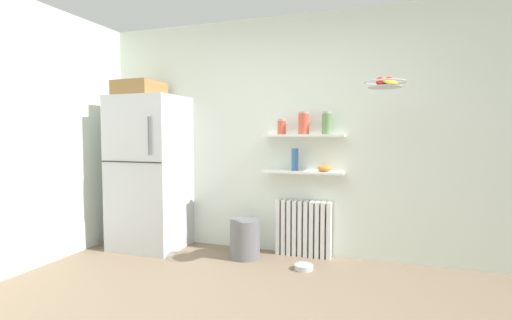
{
  "coord_description": "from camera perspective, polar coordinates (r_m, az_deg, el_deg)",
  "views": [
    {
      "loc": [
        1.03,
        -2.03,
        1.3
      ],
      "look_at": [
        -0.23,
        1.6,
        1.05
      ],
      "focal_mm": 26.47,
      "sensor_mm": 36.0,
      "label": 1
    }
  ],
  "objects": [
    {
      "name": "wall_shelf_lower",
      "position": [
        4.02,
        7.15,
        -1.8
      ],
      "size": [
        0.85,
        0.22,
        0.02
      ],
      "primitive_type": "cube",
      "color": "white"
    },
    {
      "name": "hanging_fruit_basket",
      "position": [
        3.46,
        18.95,
        10.97
      ],
      "size": [
        0.35,
        0.35,
        0.1
      ],
      "color": "#B2B2B7"
    },
    {
      "name": "back_wall",
      "position": [
        4.21,
        4.98,
        3.71
      ],
      "size": [
        7.04,
        0.1,
        2.6
      ],
      "primitive_type": "cube",
      "color": "silver",
      "rests_on": "ground_plane"
    },
    {
      "name": "shelf_bowl",
      "position": [
        3.98,
        10.34,
        -1.23
      ],
      "size": [
        0.15,
        0.15,
        0.07
      ],
      "primitive_type": "ellipsoid",
      "color": "orange",
      "rests_on": "wall_shelf_lower"
    },
    {
      "name": "wall_shelf_upper",
      "position": [
        4.0,
        7.2,
        3.69
      ],
      "size": [
        0.85,
        0.22,
        0.02
      ],
      "primitive_type": "cube",
      "color": "white"
    },
    {
      "name": "trash_bin",
      "position": [
        4.09,
        -1.66,
        -11.81
      ],
      "size": [
        0.32,
        0.32,
        0.41
      ],
      "primitive_type": "cylinder",
      "color": "slate",
      "rests_on": "ground_plane"
    },
    {
      "name": "vase",
      "position": [
        4.03,
        5.9,
        0.09
      ],
      "size": [
        0.08,
        0.08,
        0.24
      ],
      "primitive_type": "cylinder",
      "color": "#38609E",
      "rests_on": "wall_shelf_lower"
    },
    {
      "name": "pet_food_bowl",
      "position": [
        3.83,
        7.23,
        -15.75
      ],
      "size": [
        0.18,
        0.18,
        0.05
      ],
      "primitive_type": "cylinder",
      "color": "#B7B7BC",
      "rests_on": "ground_plane"
    },
    {
      "name": "storage_jar_2",
      "position": [
        3.96,
        10.6,
        5.5
      ],
      "size": [
        0.09,
        0.09,
        0.23
      ],
      "color": "#5B7F4C",
      "rests_on": "wall_shelf_upper"
    },
    {
      "name": "storage_jar_0",
      "position": [
        4.06,
        3.9,
        5.02
      ],
      "size": [
        0.09,
        0.09,
        0.16
      ],
      "color": "#C64C38",
      "rests_on": "wall_shelf_upper"
    },
    {
      "name": "refrigerator",
      "position": [
        4.52,
        -15.79,
        -1.37
      ],
      "size": [
        0.77,
        0.71,
        1.92
      ],
      "color": "#B7BABF",
      "rests_on": "ground_plane"
    },
    {
      "name": "radiator",
      "position": [
        4.16,
        7.17,
        -10.23
      ],
      "size": [
        0.59,
        0.12,
        0.6
      ],
      "color": "white",
      "rests_on": "ground_plane"
    },
    {
      "name": "ground_plane",
      "position": [
        3.02,
        -2.91,
        -21.76
      ],
      "size": [
        7.04,
        7.04,
        0.0
      ],
      "primitive_type": "plane",
      "color": "#7A6651"
    },
    {
      "name": "storage_jar_1",
      "position": [
        4.01,
        7.21,
        5.53
      ],
      "size": [
        0.11,
        0.11,
        0.24
      ],
      "color": "#C64C38",
      "rests_on": "wall_shelf_upper"
    },
    {
      "name": "side_wall_left",
      "position": [
        4.2,
        -32.22,
        3.15
      ],
      "size": [
        0.1,
        4.8,
        2.6
      ],
      "primitive_type": "cube",
      "color": "silver",
      "rests_on": "ground_plane"
    }
  ]
}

